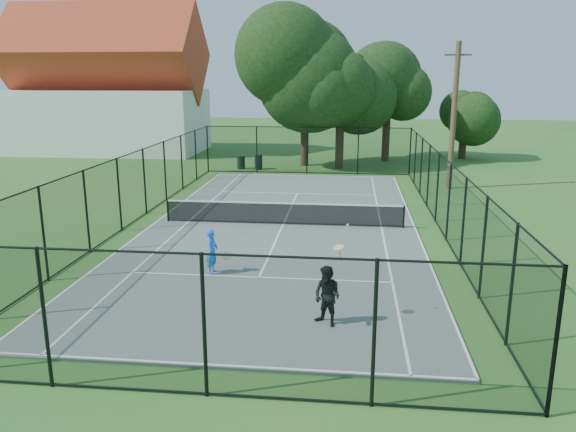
# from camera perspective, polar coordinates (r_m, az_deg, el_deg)

# --- Properties ---
(ground) EXTENTS (120.00, 120.00, 0.00)m
(ground) POSITION_cam_1_polar(r_m,az_deg,el_deg) (23.71, -0.49, -1.01)
(ground) COLOR #246221
(tennis_court) EXTENTS (11.00, 24.00, 0.06)m
(tennis_court) POSITION_cam_1_polar(r_m,az_deg,el_deg) (23.70, -0.49, -0.94)
(tennis_court) COLOR #55645C
(tennis_court) RESTS_ON ground
(tennis_net) EXTENTS (10.08, 0.08, 0.95)m
(tennis_net) POSITION_cam_1_polar(r_m,az_deg,el_deg) (23.57, -0.50, 0.35)
(tennis_net) COLOR black
(tennis_net) RESTS_ON tennis_court
(fence) EXTENTS (13.10, 26.10, 3.00)m
(fence) POSITION_cam_1_polar(r_m,az_deg,el_deg) (23.36, -0.50, 2.54)
(fence) COLOR black
(fence) RESTS_ON ground
(tree_near_left) EXTENTS (6.96, 6.96, 9.08)m
(tree_near_left) POSITION_cam_1_polar(r_m,az_deg,el_deg) (39.17, 1.74, 13.27)
(tree_near_left) COLOR #332114
(tree_near_left) RESTS_ON ground
(tree_near_mid) EXTENTS (5.60, 5.60, 7.33)m
(tree_near_mid) POSITION_cam_1_polar(r_m,az_deg,el_deg) (38.15, 5.35, 11.57)
(tree_near_mid) COLOR #332114
(tree_near_mid) RESTS_ON ground
(tree_near_right) EXTENTS (6.11, 6.11, 8.44)m
(tree_near_right) POSITION_cam_1_polar(r_m,az_deg,el_deg) (41.94, 10.13, 12.82)
(tree_near_right) COLOR #332114
(tree_near_right) RESTS_ON ground
(tree_far_right) EXTENTS (3.83, 3.83, 5.07)m
(tree_far_right) POSITION_cam_1_polar(r_m,az_deg,el_deg) (44.61, 17.50, 9.58)
(tree_far_right) COLOR #332114
(tree_far_right) RESTS_ON ground
(building) EXTENTS (15.30, 8.15, 11.87)m
(building) POSITION_cam_1_polar(r_m,az_deg,el_deg) (48.88, -17.92, 12.02)
(building) COLOR silver
(building) RESTS_ON ground
(trash_bin_left) EXTENTS (0.58, 0.58, 0.87)m
(trash_bin_left) POSITION_cam_1_polar(r_m,az_deg,el_deg) (38.25, -4.79, 5.46)
(trash_bin_left) COLOR black
(trash_bin_left) RESTS_ON ground
(trash_bin_right) EXTENTS (0.58, 0.58, 0.99)m
(trash_bin_right) POSITION_cam_1_polar(r_m,az_deg,el_deg) (37.95, -3.03, 5.51)
(trash_bin_right) COLOR black
(trash_bin_right) RESTS_ON ground
(utility_pole) EXTENTS (1.40, 0.30, 7.94)m
(utility_pole) POSITION_cam_1_polar(r_m,az_deg,el_deg) (32.29, 16.49, 9.74)
(utility_pole) COLOR #4C3823
(utility_pole) RESTS_ON ground
(player_blue) EXTENTS (0.78, 0.56, 1.46)m
(player_blue) POSITION_cam_1_polar(r_m,az_deg,el_deg) (17.93, -7.71, -3.58)
(player_blue) COLOR blue
(player_blue) RESTS_ON tennis_court
(player_black) EXTENTS (0.97, 0.96, 2.54)m
(player_black) POSITION_cam_1_polar(r_m,az_deg,el_deg) (14.21, 4.01, -8.10)
(player_black) COLOR black
(player_black) RESTS_ON tennis_court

